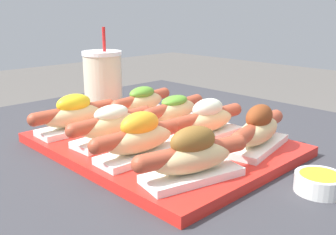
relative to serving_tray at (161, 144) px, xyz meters
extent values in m
cube|color=red|center=(0.00, 0.00, 0.00)|extent=(0.46, 0.36, 0.02)
cube|color=white|center=(-0.16, -0.09, 0.02)|extent=(0.06, 0.15, 0.01)
ellipsoid|color=#E5C184|center=(-0.16, -0.09, 0.04)|extent=(0.05, 0.13, 0.04)
cylinder|color=#AD472D|center=(-0.16, -0.09, 0.05)|extent=(0.03, 0.17, 0.03)
sphere|color=#AD472D|center=(-0.16, -0.17, 0.05)|extent=(0.03, 0.03, 0.03)
sphere|color=#AD472D|center=(-0.16, 0.00, 0.05)|extent=(0.03, 0.03, 0.03)
ellipsoid|color=yellow|center=(-0.16, -0.09, 0.07)|extent=(0.04, 0.07, 0.04)
cube|color=white|center=(-0.05, -0.07, 0.02)|extent=(0.07, 0.15, 0.01)
ellipsoid|color=#E5C184|center=(-0.05, -0.07, 0.04)|extent=(0.05, 0.14, 0.04)
cylinder|color=#AD472D|center=(-0.05, -0.07, 0.05)|extent=(0.03, 0.17, 0.03)
sphere|color=#AD472D|center=(-0.05, -0.16, 0.05)|extent=(0.03, 0.03, 0.03)
sphere|color=#AD472D|center=(-0.06, 0.01, 0.05)|extent=(0.03, 0.03, 0.03)
ellipsoid|color=silver|center=(-0.05, -0.07, 0.07)|extent=(0.04, 0.08, 0.03)
cube|color=white|center=(0.05, -0.09, 0.02)|extent=(0.06, 0.15, 0.01)
ellipsoid|color=#E5C184|center=(0.05, -0.09, 0.04)|extent=(0.05, 0.14, 0.04)
cylinder|color=#AD472D|center=(0.05, -0.09, 0.05)|extent=(0.03, 0.17, 0.03)
sphere|color=#AD472D|center=(0.04, -0.17, 0.05)|extent=(0.03, 0.03, 0.03)
sphere|color=#AD472D|center=(0.05, 0.00, 0.05)|extent=(0.03, 0.03, 0.03)
ellipsoid|color=gold|center=(0.05, -0.09, 0.07)|extent=(0.04, 0.07, 0.04)
cube|color=white|center=(0.16, -0.09, 0.02)|extent=(0.09, 0.16, 0.01)
ellipsoid|color=#E5C184|center=(0.16, -0.09, 0.04)|extent=(0.08, 0.14, 0.04)
cylinder|color=#AD472D|center=(0.16, -0.09, 0.05)|extent=(0.06, 0.17, 0.03)
sphere|color=#AD472D|center=(0.14, -0.17, 0.05)|extent=(0.03, 0.03, 0.03)
sphere|color=#AD472D|center=(0.18, -0.01, 0.05)|extent=(0.03, 0.03, 0.03)
ellipsoid|color=brown|center=(0.16, -0.09, 0.07)|extent=(0.06, 0.08, 0.04)
cube|color=white|center=(-0.15, 0.08, 0.02)|extent=(0.08, 0.16, 0.01)
ellipsoid|color=#E5C184|center=(-0.15, 0.08, 0.04)|extent=(0.07, 0.14, 0.04)
cylinder|color=#AD472D|center=(-0.15, 0.08, 0.05)|extent=(0.05, 0.17, 0.03)
sphere|color=#AD472D|center=(-0.14, 0.00, 0.05)|extent=(0.03, 0.03, 0.03)
sphere|color=#AD472D|center=(-0.17, 0.17, 0.05)|extent=(0.03, 0.03, 0.03)
ellipsoid|color=#5B992D|center=(-0.15, 0.08, 0.06)|extent=(0.05, 0.08, 0.03)
cube|color=white|center=(-0.05, 0.08, 0.02)|extent=(0.08, 0.16, 0.01)
ellipsoid|color=#E5C184|center=(-0.05, 0.08, 0.04)|extent=(0.07, 0.14, 0.04)
cylinder|color=#AD472D|center=(-0.05, 0.08, 0.05)|extent=(0.05, 0.17, 0.03)
sphere|color=#AD472D|center=(-0.03, 0.00, 0.05)|extent=(0.03, 0.03, 0.03)
sphere|color=#AD472D|center=(-0.06, 0.17, 0.05)|extent=(0.03, 0.03, 0.03)
ellipsoid|color=#5B992D|center=(-0.05, 0.08, 0.06)|extent=(0.05, 0.08, 0.02)
cube|color=white|center=(0.05, 0.08, 0.02)|extent=(0.06, 0.15, 0.01)
ellipsoid|color=#E5C184|center=(0.05, 0.08, 0.04)|extent=(0.05, 0.13, 0.04)
cylinder|color=#AD472D|center=(0.05, 0.08, 0.05)|extent=(0.03, 0.17, 0.03)
sphere|color=#AD472D|center=(0.05, -0.01, 0.05)|extent=(0.03, 0.03, 0.03)
sphere|color=#AD472D|center=(0.05, 0.16, 0.05)|extent=(0.03, 0.03, 0.03)
ellipsoid|color=silver|center=(0.05, 0.08, 0.07)|extent=(0.04, 0.07, 0.04)
cube|color=white|center=(0.16, 0.09, 0.02)|extent=(0.09, 0.16, 0.01)
ellipsoid|color=#E5C184|center=(0.16, 0.09, 0.04)|extent=(0.07, 0.14, 0.04)
cylinder|color=#AD472D|center=(0.16, 0.09, 0.05)|extent=(0.06, 0.17, 0.03)
sphere|color=#AD472D|center=(0.17, 0.01, 0.05)|extent=(0.03, 0.03, 0.03)
sphere|color=#AD472D|center=(0.14, 0.17, 0.05)|extent=(0.03, 0.03, 0.03)
ellipsoid|color=brown|center=(0.16, 0.09, 0.07)|extent=(0.05, 0.08, 0.04)
cylinder|color=silver|center=(0.30, 0.04, 0.00)|extent=(0.07, 0.07, 0.03)
cylinder|color=yellow|center=(0.30, 0.04, 0.01)|extent=(0.06, 0.06, 0.01)
cylinder|color=beige|center=(-0.31, 0.09, 0.06)|extent=(0.10, 0.10, 0.15)
cylinder|color=white|center=(-0.31, 0.09, 0.14)|extent=(0.10, 0.10, 0.01)
cylinder|color=red|center=(-0.30, 0.09, 0.18)|extent=(0.01, 0.01, 0.06)
camera|label=1|loc=(0.52, -0.48, 0.25)|focal=42.00mm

